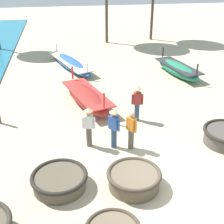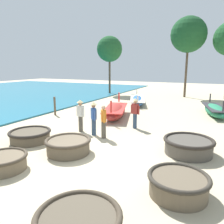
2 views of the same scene
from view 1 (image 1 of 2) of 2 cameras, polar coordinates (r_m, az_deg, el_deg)
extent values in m
plane|color=#BCAD8C|center=(10.67, 7.99, -13.02)|extent=(80.00, 80.00, 0.00)
cylinder|color=brown|center=(10.37, 4.02, -12.30)|extent=(1.66, 1.66, 0.52)
torus|color=#42382B|center=(10.21, 4.06, -11.17)|extent=(1.79, 1.79, 0.13)
cylinder|color=brown|center=(10.47, -9.55, -12.43)|extent=(1.72, 1.72, 0.45)
torus|color=#28231E|center=(10.33, -9.65, -11.46)|extent=(1.85, 1.85, 0.14)
ellipsoid|color=#285693|center=(21.18, -7.53, 8.78)|extent=(3.03, 5.67, 0.58)
cube|color=silver|center=(21.12, -7.56, 9.26)|extent=(2.92, 5.26, 0.06)
cylinder|color=silver|center=(23.36, -10.09, 11.60)|extent=(0.10, 0.10, 0.52)
cylinder|color=silver|center=(18.77, -4.55, 8.15)|extent=(0.10, 0.10, 0.52)
ellipsoid|color=maroon|center=(15.64, -4.59, 2.61)|extent=(2.47, 4.52, 0.77)
cube|color=red|center=(15.54, -4.62, 3.44)|extent=(2.42, 4.20, 0.06)
cylinder|color=red|center=(17.13, -7.26, 7.15)|extent=(0.10, 0.10, 0.70)
cylinder|color=red|center=(13.68, -1.48, 2.14)|extent=(0.10, 0.10, 0.70)
ellipsoid|color=#237551|center=(20.11, 11.94, 7.63)|extent=(2.05, 4.26, 0.71)
cube|color=#2D2D33|center=(20.03, 12.00, 8.24)|extent=(2.02, 3.95, 0.06)
cylinder|color=#2D2D33|center=(21.43, 9.30, 10.80)|extent=(0.10, 0.10, 0.64)
cylinder|color=#2D2D33|center=(18.47, 15.33, 7.56)|extent=(0.10, 0.10, 0.64)
cylinder|color=#4C473D|center=(12.12, 3.49, -4.96)|extent=(0.22, 0.22, 0.82)
cube|color=orange|center=(11.78, 3.58, -2.15)|extent=(0.37, 0.40, 0.54)
sphere|color=tan|center=(11.60, 3.63, -0.51)|extent=(0.20, 0.20, 0.20)
cylinder|color=orange|center=(11.94, 2.80, -1.99)|extent=(0.09, 0.09, 0.48)
cylinder|color=orange|center=(11.68, 4.36, -2.74)|extent=(0.09, 0.09, 0.48)
cylinder|color=#2D425B|center=(12.16, 0.35, -4.79)|extent=(0.22, 0.22, 0.82)
cube|color=#33569E|center=(11.82, 0.36, -1.99)|extent=(0.40, 0.40, 0.54)
sphere|color=#A37556|center=(11.64, 0.37, -0.35)|extent=(0.20, 0.20, 0.20)
cylinder|color=#33569E|center=(11.73, 1.23, -2.51)|extent=(0.09, 0.09, 0.48)
cylinder|color=#33569E|center=(11.96, -0.49, -1.89)|extent=(0.09, 0.09, 0.48)
cone|color=#D1BC84|center=(11.58, 0.37, 0.22)|extent=(0.36, 0.36, 0.14)
cylinder|color=#4C473D|center=(12.28, -4.21, -4.53)|extent=(0.22, 0.22, 0.82)
cube|color=silver|center=(11.94, -4.32, -1.74)|extent=(0.38, 0.29, 0.54)
sphere|color=#A37556|center=(11.77, -4.38, -0.12)|extent=(0.20, 0.20, 0.20)
cylinder|color=silver|center=(11.94, -3.26, -1.99)|extent=(0.09, 0.09, 0.48)
cylinder|color=silver|center=(12.00, -5.35, -1.91)|extent=(0.09, 0.09, 0.48)
cone|color=#D1BC84|center=(11.71, -4.40, 0.45)|extent=(0.36, 0.36, 0.14)
cylinder|color=#2D425B|center=(14.17, 4.57, 0.00)|extent=(0.22, 0.22, 0.82)
cube|color=maroon|center=(13.87, 4.67, 2.51)|extent=(0.37, 0.27, 0.54)
sphere|color=#A37556|center=(13.72, 4.73, 3.95)|extent=(0.20, 0.20, 0.20)
cylinder|color=maroon|center=(13.88, 3.76, 2.33)|extent=(0.09, 0.09, 0.48)
cylinder|color=maroon|center=(13.91, 5.57, 2.31)|extent=(0.09, 0.09, 0.48)
cone|color=#D1BC84|center=(13.67, 4.75, 4.46)|extent=(0.36, 0.36, 0.14)
cylinder|color=#4C3D2D|center=(28.30, 7.37, 17.84)|extent=(0.24, 0.24, 4.86)
cylinder|color=#4C3D2D|center=(26.98, -1.00, 18.08)|extent=(0.24, 0.24, 5.30)
camera|label=2|loc=(7.95, 61.43, -14.64)|focal=35.00mm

